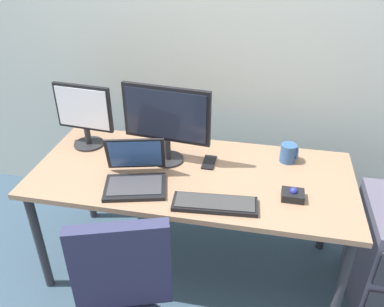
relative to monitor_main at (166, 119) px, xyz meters
The scene contains 10 objects.
ground_plane 0.99m from the monitor_main, 30.36° to the right, with size 8.00×8.00×0.00m, color #354B5D.
back_wall 0.79m from the monitor_main, 75.87° to the left, with size 6.00×0.10×2.80m, color silver.
desk 0.38m from the monitor_main, 30.36° to the right, with size 1.74×0.76×0.71m.
monitor_main is the anchor object (origin of this frame).
monitor_side 0.53m from the monitor_main, behind, with size 0.35×0.18×0.39m.
keyboard 0.54m from the monitor_main, 47.66° to the right, with size 0.42×0.17×0.03m.
laptop 0.34m from the monitor_main, 113.45° to the right, with size 0.37×0.36×0.23m.
trackball_mouse 0.77m from the monitor_main, 17.87° to the right, with size 0.11×0.09×0.07m.
coffee_mug 0.72m from the monitor_main, 10.68° to the left, with size 0.10×0.09×0.11m.
cell_phone 0.35m from the monitor_main, ahead, with size 0.07×0.14×0.01m, color black.
Camera 1 is at (0.35, -1.76, 1.92)m, focal length 36.96 mm.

